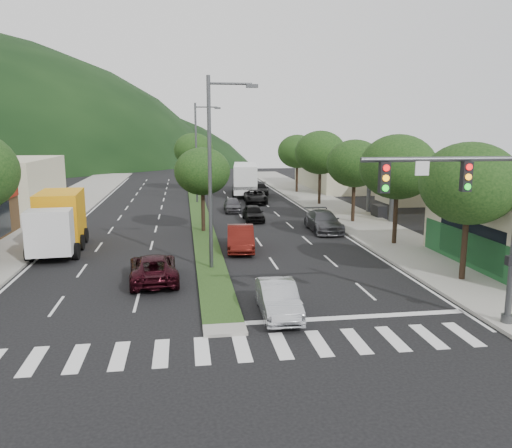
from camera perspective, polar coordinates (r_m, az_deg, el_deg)
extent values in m
plane|color=black|center=(19.25, -3.70, -11.60)|extent=(160.00, 160.00, 0.00)
cube|color=gray|center=(45.54, 9.51, 1.36)|extent=(5.00, 90.00, 0.15)
cube|color=gray|center=(44.91, -23.22, 0.51)|extent=(6.00, 90.00, 0.15)
cube|color=#1C3212|center=(46.36, -6.54, 1.58)|extent=(1.60, 56.00, 0.12)
cube|color=silver|center=(17.42, -3.14, -14.05)|extent=(19.00, 2.20, 0.01)
cylinder|color=#47494C|center=(18.61, 20.66, 6.95)|extent=(6.00, 0.18, 0.18)
cube|color=black|center=(18.92, 22.89, 5.02)|extent=(0.35, 0.25, 1.05)
cube|color=black|center=(17.56, 14.45, 5.15)|extent=(0.35, 0.25, 1.05)
cube|color=black|center=(20.51, 27.07, -3.74)|extent=(0.30, 0.25, 0.35)
cube|color=silver|center=(44.75, 18.91, 7.12)|extent=(12.00, 8.00, 0.50)
cube|color=yellow|center=(44.77, 18.88, 6.67)|extent=(12.20, 8.20, 0.50)
cylinder|color=#47494C|center=(41.02, 15.28, 3.26)|extent=(0.36, 0.36, 4.60)
cylinder|color=#47494C|center=(44.82, 24.72, 3.26)|extent=(0.36, 0.36, 4.60)
cylinder|color=#47494C|center=(45.61, 12.79, 4.07)|extent=(0.36, 0.36, 4.60)
cylinder|color=#47494C|center=(49.05, 21.56, 4.04)|extent=(0.36, 0.36, 4.60)
cube|color=black|center=(43.54, 13.87, 1.40)|extent=(0.80, 1.60, 1.10)
cube|color=black|center=(47.13, 22.92, 1.56)|extent=(0.80, 1.60, 1.10)
cube|color=beige|center=(54.92, -27.10, 4.24)|extent=(9.00, 14.00, 4.60)
cube|color=beige|center=(65.38, 10.37, 6.32)|extent=(10.00, 16.00, 5.20)
cylinder|color=black|center=(26.10, 22.72, -1.95)|extent=(0.28, 0.28, 3.64)
ellipsoid|color=black|center=(25.67, 23.18, 4.30)|extent=(4.60, 4.60, 3.91)
cylinder|color=black|center=(33.06, 15.65, 1.12)|extent=(0.28, 0.28, 3.81)
ellipsoid|color=black|center=(32.72, 15.91, 6.30)|extent=(4.80, 4.80, 4.08)
cylinder|color=black|center=(40.43, 11.07, 2.82)|extent=(0.28, 0.28, 3.58)
ellipsoid|color=black|center=(40.15, 11.21, 6.81)|extent=(4.40, 4.40, 3.74)
cylinder|color=black|center=(49.88, 7.28, 4.57)|extent=(0.28, 0.28, 3.92)
ellipsoid|color=black|center=(49.66, 7.37, 8.10)|extent=(5.00, 5.00, 4.25)
cylinder|color=black|center=(59.54, 4.70, 5.47)|extent=(0.28, 0.28, 3.70)
ellipsoid|color=black|center=(59.35, 4.74, 8.27)|extent=(4.60, 4.60, 3.91)
cylinder|color=black|center=(36.22, -6.07, 1.85)|extent=(0.28, 0.28, 3.36)
ellipsoid|color=black|center=(35.92, -6.15, 6.01)|extent=(4.00, 4.00, 3.40)
cylinder|color=black|center=(62.01, -7.08, 5.66)|extent=(0.28, 0.28, 3.81)
ellipsoid|color=black|center=(61.83, -7.14, 8.42)|extent=(4.80, 4.80, 4.08)
cylinder|color=#47494C|center=(25.91, -5.29, 5.53)|extent=(0.20, 0.20, 10.00)
cylinder|color=#47494C|center=(26.00, -2.95, 15.73)|extent=(2.20, 0.12, 0.12)
cube|color=#47494C|center=(26.12, -0.46, 15.50)|extent=(0.60, 0.25, 0.18)
cylinder|color=#47494C|center=(50.85, -6.85, 7.96)|extent=(0.20, 0.20, 10.00)
cylinder|color=#47494C|center=(50.89, -5.69, 13.16)|extent=(2.20, 0.12, 0.12)
cube|color=#47494C|center=(50.95, -4.42, 13.07)|extent=(0.60, 0.25, 0.18)
imported|color=#AEB0B6|center=(20.16, 2.53, -8.51)|extent=(1.53, 4.11, 1.34)
imported|color=black|center=(24.98, -11.64, -4.93)|extent=(2.62, 5.01, 1.35)
imported|color=black|center=(40.81, -0.33, 1.26)|extent=(1.55, 3.83, 1.30)
imported|color=#4B4B50|center=(36.90, 7.72, 0.31)|extent=(2.16, 5.16, 1.49)
imported|color=#51120D|center=(30.77, -1.78, -1.63)|extent=(2.02, 4.71, 1.51)
imported|color=black|center=(50.83, -0.06, 3.13)|extent=(2.53, 4.94, 1.34)
imported|color=#4A4A4F|center=(45.58, -2.71, 2.22)|extent=(1.62, 3.80, 1.28)
imported|color=black|center=(57.27, 0.41, 3.99)|extent=(2.52, 4.97, 1.38)
cube|color=silver|center=(29.87, -22.51, -0.89)|extent=(2.50, 1.91, 2.50)
cube|color=orange|center=(33.76, -21.39, 0.62)|extent=(2.83, 4.74, 3.37)
cube|color=black|center=(33.16, -21.45, -1.95)|extent=(2.64, 6.45, 0.33)
cylinder|color=black|center=(30.37, -19.88, -2.95)|extent=(0.40, 1.00, 0.98)
cylinder|color=black|center=(30.80, -24.50, -3.09)|extent=(0.40, 1.00, 0.98)
cylinder|color=black|center=(32.67, -19.37, -1.99)|extent=(0.40, 1.00, 0.98)
cylinder|color=black|center=(33.07, -23.68, -2.14)|extent=(0.40, 1.00, 0.98)
cylinder|color=black|center=(34.76, -18.97, -1.24)|extent=(0.40, 1.00, 0.98)
cylinder|color=black|center=(35.14, -23.02, -1.39)|extent=(0.40, 1.00, 0.98)
cube|color=white|center=(57.78, -1.24, 5.33)|extent=(3.57, 9.35, 3.04)
cube|color=slate|center=(57.86, -1.24, 4.58)|extent=(3.63, 9.35, 0.35)
cylinder|color=black|center=(61.57, -2.45, 4.23)|extent=(0.46, 0.95, 0.91)
cylinder|color=black|center=(61.59, -0.08, 4.24)|extent=(0.46, 0.95, 0.91)
cylinder|color=black|center=(60.48, -2.46, 4.11)|extent=(0.46, 0.95, 0.91)
cylinder|color=black|center=(60.50, -0.06, 4.12)|extent=(0.46, 0.95, 0.91)
cylinder|color=black|center=(54.69, -2.54, 3.42)|extent=(0.46, 0.95, 0.91)
cylinder|color=black|center=(54.71, 0.12, 3.44)|extent=(0.46, 0.95, 0.91)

